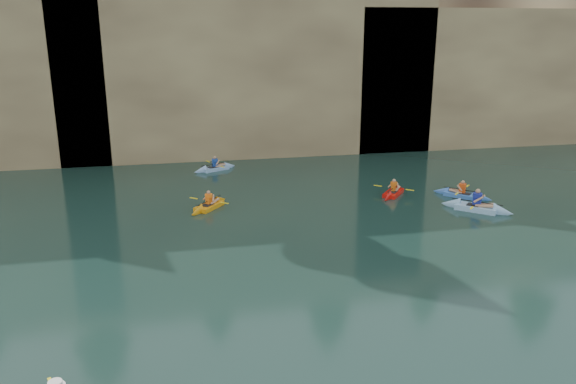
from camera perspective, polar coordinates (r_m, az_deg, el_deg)
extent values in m
plane|color=black|center=(16.39, 1.51, -13.74)|extent=(160.00, 160.00, 0.00)
cube|color=tan|center=(43.96, -7.75, 13.36)|extent=(70.00, 16.00, 12.00)
cube|color=tan|center=(36.85, -3.64, 12.44)|extent=(24.00, 2.40, 11.40)
cube|color=tan|center=(44.45, 23.33, 10.84)|extent=(26.00, 2.40, 9.84)
cube|color=black|center=(36.34, -12.81, 5.49)|extent=(3.50, 1.00, 3.20)
cube|color=black|center=(38.60, 8.53, 7.32)|extent=(5.00, 1.00, 4.50)
cube|color=yellow|center=(14.48, -22.98, -17.41)|extent=(0.21, 0.42, 0.02)
cube|color=orange|center=(26.75, -8.02, -1.40)|extent=(1.90, 2.15, 0.24)
cone|color=orange|center=(27.57, -6.82, -0.81)|extent=(1.00, 1.02, 0.66)
cone|color=orange|center=(25.95, -9.30, -2.02)|extent=(1.00, 1.02, 0.66)
cube|color=black|center=(26.61, -8.21, -1.30)|extent=(0.66, 0.69, 0.04)
cube|color=orange|center=(26.65, -8.05, -0.70)|extent=(0.34, 0.35, 0.44)
sphere|color=tan|center=(26.56, -8.08, -0.04)|extent=(0.18, 0.18, 0.18)
cylinder|color=black|center=(26.67, -8.04, -0.87)|extent=(1.23, 1.55, 0.04)
cube|color=yellow|center=(27.16, -9.56, -0.62)|extent=(0.38, 0.32, 0.02)
cube|color=yellow|center=(26.21, -6.47, -1.12)|extent=(0.38, 0.32, 0.02)
cube|color=#89BCE6|center=(27.59, 18.59, -1.51)|extent=(2.44, 2.32, 0.29)
cone|color=#89BCE6|center=(27.40, 21.03, -1.88)|extent=(1.19, 1.19, 0.79)
cone|color=#89BCE6|center=(27.83, 16.19, -1.15)|extent=(1.19, 1.19, 0.79)
cube|color=black|center=(27.58, 18.31, -1.24)|extent=(0.74, 0.73, 0.04)
cube|color=navy|center=(27.47, 18.67, -0.68)|extent=(0.42, 0.41, 0.53)
sphere|color=tan|center=(27.37, 18.74, 0.08)|extent=(0.22, 0.22, 0.22)
cylinder|color=black|center=(27.51, 18.64, -0.95)|extent=(1.75, 1.59, 0.04)
cube|color=yellow|center=(28.51, 19.10, -0.40)|extent=(0.34, 0.36, 0.02)
cube|color=yellow|center=(26.51, 18.15, -1.55)|extent=(0.34, 0.36, 0.02)
cube|color=red|center=(29.11, 10.66, -0.06)|extent=(1.90, 2.12, 0.23)
cone|color=red|center=(30.06, 11.24, 0.43)|extent=(0.98, 1.00, 0.63)
cone|color=red|center=(28.16, 10.04, -0.59)|extent=(0.98, 1.00, 0.63)
cube|color=black|center=(28.95, 10.58, 0.02)|extent=(0.65, 0.68, 0.04)
cube|color=orange|center=(29.02, 10.69, 0.56)|extent=(0.33, 0.34, 0.42)
sphere|color=tan|center=(28.94, 10.72, 1.14)|extent=(0.18, 0.18, 0.18)
cylinder|color=black|center=(29.04, 10.68, 0.42)|extent=(1.21, 1.47, 0.04)
cube|color=yellow|center=(29.27, 9.12, 0.63)|extent=(0.38, 0.33, 0.02)
cube|color=yellow|center=(28.82, 12.27, 0.21)|extent=(0.38, 0.33, 0.02)
cube|color=#84ACDC|center=(33.85, -7.41, 2.41)|extent=(2.26, 1.55, 0.24)
cone|color=#84ACDC|center=(34.36, -5.93, 2.67)|extent=(0.98, 0.92, 0.65)
cone|color=#84ACDC|center=(33.37, -8.94, 2.14)|extent=(0.98, 0.92, 0.65)
cube|color=black|center=(33.76, -7.64, 2.52)|extent=(0.67, 0.60, 0.04)
cube|color=#1B3D96|center=(33.77, -7.44, 2.97)|extent=(0.35, 0.30, 0.44)
sphere|color=tan|center=(33.70, -7.46, 3.49)|extent=(0.18, 0.18, 0.18)
cylinder|color=black|center=(33.79, -7.43, 2.84)|extent=(1.75, 0.86, 0.04)
cube|color=yellow|center=(34.52, -8.15, 3.10)|extent=(0.25, 0.41, 0.02)
cube|color=yellow|center=(33.06, -6.68, 2.56)|extent=(0.25, 0.41, 0.02)
cube|color=#3C73CD|center=(29.59, 17.25, -0.26)|extent=(2.09, 2.14, 0.24)
cone|color=#3C73CD|center=(29.90, 15.26, 0.08)|extent=(1.03, 1.04, 0.65)
cone|color=#3C73CD|center=(29.31, 19.27, -0.60)|extent=(1.03, 1.04, 0.65)
cube|color=black|center=(29.52, 17.54, -0.14)|extent=(0.67, 0.68, 0.04)
cube|color=#E04B12|center=(29.49, 17.30, 0.37)|extent=(0.34, 0.34, 0.43)
sphere|color=tan|center=(29.41, 17.35, 0.96)|extent=(0.18, 0.18, 0.18)
cylinder|color=black|center=(29.52, 17.29, 0.22)|extent=(1.35, 1.41, 0.04)
cube|color=yellow|center=(28.73, 16.77, -0.17)|extent=(0.36, 0.35, 0.02)
cube|color=yellow|center=(30.31, 17.78, 0.60)|extent=(0.36, 0.35, 0.02)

